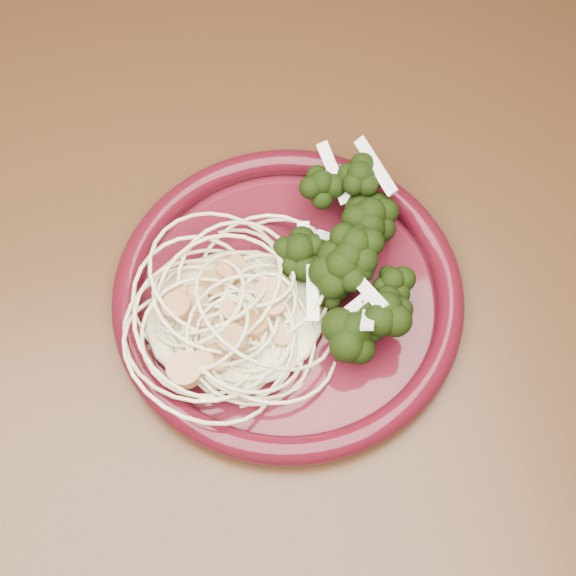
% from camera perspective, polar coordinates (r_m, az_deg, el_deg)
% --- Properties ---
extents(dining_table, '(1.20, 0.80, 0.75)m').
position_cam_1_polar(dining_table, '(0.71, -2.95, -4.79)').
color(dining_table, '#472814').
rests_on(dining_table, ground).
extents(dinner_plate, '(0.33, 0.33, 0.02)m').
position_cam_1_polar(dinner_plate, '(0.61, 0.00, -0.45)').
color(dinner_plate, '#470E17').
rests_on(dinner_plate, dining_table).
extents(spaghetti_pile, '(0.16, 0.15, 0.03)m').
position_cam_1_polar(spaghetti_pile, '(0.59, -3.83, -1.68)').
color(spaghetti_pile, beige).
rests_on(spaghetti_pile, dinner_plate).
extents(scallop_cluster, '(0.15, 0.15, 0.04)m').
position_cam_1_polar(scallop_cluster, '(0.56, -4.04, -0.08)').
color(scallop_cluster, tan).
rests_on(scallop_cluster, spaghetti_pile).
extents(broccoli_pile, '(0.12, 0.16, 0.05)m').
position_cam_1_polar(broccoli_pile, '(0.61, 4.57, 2.50)').
color(broccoli_pile, black).
rests_on(broccoli_pile, dinner_plate).
extents(onion_garnish, '(0.08, 0.10, 0.05)m').
position_cam_1_polar(onion_garnish, '(0.58, 4.78, 4.00)').
color(onion_garnish, '#ECE7C8').
rests_on(onion_garnish, broccoli_pile).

